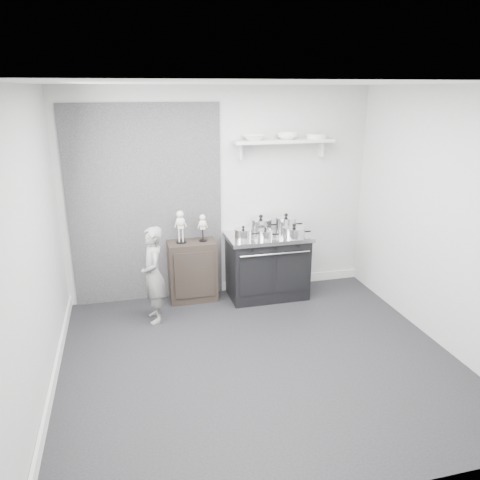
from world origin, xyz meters
The scene contains 16 objects.
ground centered at (0.00, 0.00, 0.00)m, with size 4.00×4.00×0.00m, color black.
room_shell centered at (-0.09, 0.15, 1.64)m, with size 4.02×3.62×2.71m.
wall_shelf centered at (0.80, 1.68, 2.01)m, with size 1.30×0.26×0.24m.
stove centered at (0.55, 1.48, 0.43)m, with size 1.06×0.66×0.85m.
side_cabinet centered at (-0.42, 1.61, 0.40)m, with size 0.61×0.36×0.79m, color black.
child centered at (-0.95, 1.13, 0.58)m, with size 0.42×0.28×1.16m, color slate.
pot_front_left centered at (0.20, 1.37, 0.92)m, with size 0.31×0.22×0.18m.
pot_back_left centered at (0.50, 1.63, 0.95)m, with size 0.38×0.29×0.23m.
pot_back_right centered at (0.83, 1.56, 0.95)m, with size 0.37×0.28×0.25m.
pot_front_right centered at (0.85, 1.31, 0.92)m, with size 0.37×0.28×0.18m.
pot_front_center centered at (0.47, 1.33, 0.91)m, with size 0.28×0.20×0.15m.
skeleton_full centered at (-0.55, 1.61, 1.03)m, with size 0.13×0.09×0.48m, color beige, non-canonical shape.
skeleton_torso centered at (-0.27, 1.61, 0.99)m, with size 0.11×0.07×0.40m, color beige, non-canonical shape.
bowl_large centered at (0.40, 1.67, 2.07)m, with size 0.28×0.28×0.07m, color white.
bowl_small centered at (0.85, 1.67, 2.08)m, with size 0.26×0.26×0.08m, color white.
plate_stack centered at (1.24, 1.67, 2.07)m, with size 0.26×0.26×0.06m, color silver.
Camera 1 is at (-1.21, -4.02, 2.66)m, focal length 35.00 mm.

